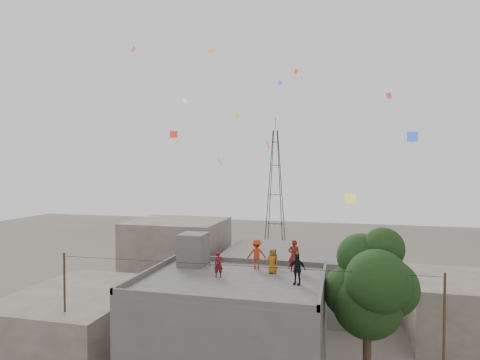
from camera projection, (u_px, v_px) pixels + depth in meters
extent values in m
cube|color=#504E4B|center=(231.00, 335.00, 22.12)|extent=(10.00, 8.00, 6.00)
cube|color=#4E4D4A|center=(231.00, 280.00, 22.03)|extent=(10.00, 8.00, 0.10)
cube|color=#504E4B|center=(247.00, 261.00, 25.83)|extent=(10.00, 0.15, 0.30)
cube|color=#504E4B|center=(208.00, 299.00, 18.22)|extent=(10.00, 0.15, 0.30)
cube|color=#504E4B|center=(323.00, 283.00, 20.82)|extent=(0.15, 8.00, 0.30)
cube|color=#504E4B|center=(150.00, 271.00, 23.23)|extent=(0.15, 8.00, 0.30)
cube|color=#504E4B|center=(193.00, 249.00, 25.30)|extent=(1.60, 1.80, 2.00)
cube|color=#5A5247|center=(81.00, 321.00, 26.78)|extent=(8.00, 10.00, 4.00)
cube|color=#504E4B|center=(295.00, 279.00, 35.22)|extent=(12.00, 9.00, 5.00)
cube|color=#5A5247|center=(177.00, 255.00, 40.06)|extent=(9.00, 8.00, 7.00)
cube|color=#5A5247|center=(459.00, 309.00, 28.41)|extent=(7.00, 8.00, 4.40)
cylinder|color=black|center=(370.00, 333.00, 20.89)|extent=(0.64, 0.91, 2.14)
sphere|color=black|center=(368.00, 303.00, 20.78)|extent=(3.60, 3.60, 3.60)
sphere|color=black|center=(390.00, 288.00, 20.78)|extent=(3.00, 3.00, 3.00)
sphere|color=black|center=(349.00, 292.00, 21.47)|extent=(2.80, 2.80, 2.80)
sphere|color=black|center=(377.00, 282.00, 19.86)|extent=(3.20, 3.20, 3.20)
sphere|color=black|center=(361.00, 257.00, 21.66)|extent=(2.60, 2.60, 2.60)
sphere|color=black|center=(383.00, 248.00, 21.08)|extent=(2.20, 2.20, 2.20)
cylinder|color=black|center=(65.00, 317.00, 22.97)|extent=(0.12, 0.12, 7.40)
cylinder|color=black|center=(444.00, 352.00, 18.56)|extent=(0.12, 0.12, 7.40)
cylinder|color=black|center=(234.00, 265.00, 20.66)|extent=(20.00, 0.52, 0.02)
cylinder|color=black|center=(269.00, 189.00, 61.07)|extent=(1.27, 1.27, 18.01)
cylinder|color=black|center=(280.00, 189.00, 60.65)|extent=(1.27, 1.27, 18.01)
cylinder|color=black|center=(281.00, 189.00, 62.30)|extent=(1.27, 1.27, 18.01)
cylinder|color=black|center=(271.00, 189.00, 62.71)|extent=(1.27, 1.27, 18.01)
cube|color=black|center=(275.00, 224.00, 61.85)|extent=(2.36, 0.08, 0.08)
cube|color=black|center=(275.00, 224.00, 61.85)|extent=(0.08, 2.36, 0.08)
cube|color=black|center=(275.00, 195.00, 61.71)|extent=(1.81, 0.08, 0.08)
cube|color=black|center=(275.00, 195.00, 61.71)|extent=(0.08, 1.81, 0.08)
cube|color=black|center=(275.00, 165.00, 61.57)|extent=(1.26, 0.08, 0.08)
cube|color=black|center=(275.00, 165.00, 61.57)|extent=(0.08, 1.26, 0.08)
cube|color=black|center=(275.00, 142.00, 61.46)|extent=(0.82, 0.08, 0.08)
cube|color=black|center=(275.00, 142.00, 61.46)|extent=(0.08, 0.82, 0.08)
cylinder|color=black|center=(275.00, 124.00, 61.38)|extent=(0.08, 0.08, 2.00)
imported|color=maroon|center=(294.00, 256.00, 23.68)|extent=(0.72, 0.50, 1.89)
imported|color=#9C5811|center=(272.00, 261.00, 23.29)|extent=(0.75, 0.53, 1.44)
imported|color=black|center=(274.00, 258.00, 24.68)|extent=(0.70, 0.66, 1.14)
imported|color=black|center=(297.00, 269.00, 21.06)|extent=(1.02, 0.61, 1.62)
imported|color=#B23014|center=(257.00, 254.00, 24.35)|extent=(1.28, 0.92, 1.80)
imported|color=maroon|center=(219.00, 265.00, 22.45)|extent=(0.62, 0.55, 1.43)
plane|color=red|center=(174.00, 134.00, 28.16)|extent=(0.58, 0.39, 0.50)
plane|color=#FE2841|center=(267.00, 144.00, 29.34)|extent=(0.37, 0.60, 0.54)
plane|color=yellow|center=(237.00, 116.00, 34.78)|extent=(0.33, 0.48, 0.38)
plane|color=blue|center=(412.00, 137.00, 20.84)|extent=(0.53, 0.08, 0.53)
plane|color=white|center=(184.00, 101.00, 33.18)|extent=(0.29, 0.40, 0.38)
plane|color=orange|center=(296.00, 72.00, 34.00)|extent=(0.37, 0.46, 0.39)
plane|color=green|center=(220.00, 162.00, 26.78)|extent=(0.26, 0.52, 0.46)
plane|color=#DE3465|center=(389.00, 96.00, 28.50)|extent=(0.44, 0.43, 0.38)
plane|color=orange|center=(212.00, 51.00, 26.19)|extent=(0.46, 0.35, 0.33)
plane|color=#4E76EC|center=(280.00, 83.00, 38.67)|extent=(0.39, 0.11, 0.38)
plane|color=#FF5074|center=(133.00, 49.00, 26.69)|extent=(0.25, 0.40, 0.32)
plane|color=#FBFB37|center=(350.00, 198.00, 22.91)|extent=(0.60, 0.27, 0.54)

